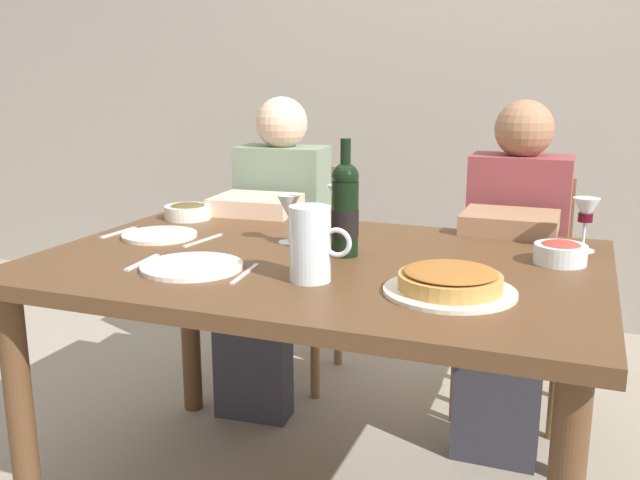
# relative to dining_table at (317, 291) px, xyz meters

# --- Properties ---
(back_wall) EXTENTS (8.00, 0.10, 2.80)m
(back_wall) POSITION_rel_dining_table_xyz_m (0.00, 1.91, 0.73)
(back_wall) COLOR #A3998E
(back_wall) RESTS_ON ground
(dining_table) EXTENTS (1.50, 1.00, 0.76)m
(dining_table) POSITION_rel_dining_table_xyz_m (0.00, 0.00, 0.00)
(dining_table) COLOR brown
(dining_table) RESTS_ON ground
(wine_bottle) EXTENTS (0.07, 0.07, 0.32)m
(wine_bottle) POSITION_rel_dining_table_xyz_m (0.06, 0.05, 0.22)
(wine_bottle) COLOR black
(wine_bottle) RESTS_ON dining_table
(water_pitcher) EXTENTS (0.15, 0.10, 0.18)m
(water_pitcher) POSITION_rel_dining_table_xyz_m (0.06, -0.20, 0.17)
(water_pitcher) COLOR silver
(water_pitcher) RESTS_ON dining_table
(baked_tart) EXTENTS (0.30, 0.30, 0.06)m
(baked_tart) POSITION_rel_dining_table_xyz_m (0.39, -0.19, 0.12)
(baked_tart) COLOR silver
(baked_tart) RESTS_ON dining_table
(salad_bowl) EXTENTS (0.14, 0.14, 0.06)m
(salad_bowl) POSITION_rel_dining_table_xyz_m (0.61, 0.17, 0.12)
(salad_bowl) COLOR silver
(salad_bowl) RESTS_ON dining_table
(olive_bowl) EXTENTS (0.16, 0.16, 0.05)m
(olive_bowl) POSITION_rel_dining_table_xyz_m (-0.60, 0.33, 0.12)
(olive_bowl) COLOR silver
(olive_bowl) RESTS_ON dining_table
(wine_glass_left_diner) EXTENTS (0.07, 0.07, 0.15)m
(wine_glass_left_diner) POSITION_rel_dining_table_xyz_m (0.67, 0.33, 0.20)
(wine_glass_left_diner) COLOR silver
(wine_glass_left_diner) RESTS_ON dining_table
(wine_glass_right_diner) EXTENTS (0.07, 0.07, 0.14)m
(wine_glass_right_diner) POSITION_rel_dining_table_xyz_m (-0.06, 0.34, 0.19)
(wine_glass_right_diner) COLOR silver
(wine_glass_right_diner) RESTS_ON dining_table
(wine_glass_centre) EXTENTS (0.07, 0.07, 0.14)m
(wine_glass_centre) POSITION_rel_dining_table_xyz_m (-0.14, 0.13, 0.20)
(wine_glass_centre) COLOR silver
(wine_glass_centre) RESTS_ON dining_table
(dinner_plate_left_setting) EXTENTS (0.23, 0.23, 0.01)m
(dinner_plate_left_setting) POSITION_rel_dining_table_xyz_m (-0.54, 0.06, 0.10)
(dinner_plate_left_setting) COLOR silver
(dinner_plate_left_setting) RESTS_ON dining_table
(dinner_plate_right_setting) EXTENTS (0.26, 0.26, 0.01)m
(dinner_plate_right_setting) POSITION_rel_dining_table_xyz_m (-0.26, -0.21, 0.10)
(dinner_plate_right_setting) COLOR white
(dinner_plate_right_setting) RESTS_ON dining_table
(fork_left_setting) EXTENTS (0.02, 0.16, 0.00)m
(fork_left_setting) POSITION_rel_dining_table_xyz_m (-0.69, 0.06, 0.09)
(fork_left_setting) COLOR silver
(fork_left_setting) RESTS_ON dining_table
(knife_left_setting) EXTENTS (0.03, 0.18, 0.00)m
(knife_left_setting) POSITION_rel_dining_table_xyz_m (-0.39, 0.06, 0.09)
(knife_left_setting) COLOR silver
(knife_left_setting) RESTS_ON dining_table
(knife_right_setting) EXTENTS (0.03, 0.18, 0.00)m
(knife_right_setting) POSITION_rel_dining_table_xyz_m (-0.11, -0.21, 0.09)
(knife_right_setting) COLOR silver
(knife_right_setting) RESTS_ON dining_table
(spoon_right_setting) EXTENTS (0.03, 0.16, 0.00)m
(spoon_right_setting) POSITION_rel_dining_table_xyz_m (-0.41, -0.21, 0.09)
(spoon_right_setting) COLOR silver
(spoon_right_setting) RESTS_ON dining_table
(chair_left) EXTENTS (0.43, 0.43, 0.87)m
(chair_left) POSITION_rel_dining_table_xyz_m (-0.46, 0.91, -0.17)
(chair_left) COLOR olive
(chair_left) RESTS_ON ground
(diner_left) EXTENTS (0.36, 0.52, 1.16)m
(diner_left) POSITION_rel_dining_table_xyz_m (-0.44, 0.67, -0.05)
(diner_left) COLOR gray
(diner_left) RESTS_ON ground
(chair_right) EXTENTS (0.40, 0.40, 0.87)m
(chair_right) POSITION_rel_dining_table_xyz_m (0.45, 0.92, -0.17)
(chair_right) COLOR olive
(chair_right) RESTS_ON ground
(diner_right) EXTENTS (0.34, 0.50, 1.16)m
(diner_right) POSITION_rel_dining_table_xyz_m (0.45, 0.68, -0.05)
(diner_right) COLOR #8E3D42
(diner_right) RESTS_ON ground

